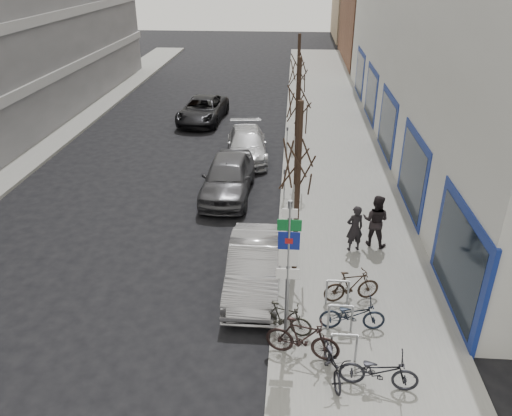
% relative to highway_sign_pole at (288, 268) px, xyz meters
% --- Properties ---
extents(ground, '(120.00, 120.00, 0.00)m').
position_rel_highway_sign_pole_xyz_m(ground, '(-2.40, 0.01, -2.46)').
color(ground, black).
rests_on(ground, ground).
extents(sidewalk_east, '(5.00, 70.00, 0.15)m').
position_rel_highway_sign_pole_xyz_m(sidewalk_east, '(2.10, 10.01, -2.38)').
color(sidewalk_east, slate).
rests_on(sidewalk_east, ground).
extents(brick_building_far, '(12.00, 14.00, 8.00)m').
position_rel_highway_sign_pole_xyz_m(brick_building_far, '(10.60, 40.01, 1.54)').
color(brick_building_far, brown).
rests_on(brick_building_far, ground).
extents(highway_sign_pole, '(0.55, 0.10, 4.20)m').
position_rel_highway_sign_pole_xyz_m(highway_sign_pole, '(0.00, 0.00, 0.00)').
color(highway_sign_pole, gray).
rests_on(highway_sign_pole, ground).
extents(bike_rack, '(0.66, 2.26, 0.83)m').
position_rel_highway_sign_pole_xyz_m(bike_rack, '(1.40, 0.61, -1.80)').
color(bike_rack, gray).
rests_on(bike_rack, sidewalk_east).
extents(tree_near, '(1.80, 1.80, 5.50)m').
position_rel_highway_sign_pole_xyz_m(tree_near, '(0.20, 3.51, 1.65)').
color(tree_near, black).
rests_on(tree_near, ground).
extents(tree_mid, '(1.80, 1.80, 5.50)m').
position_rel_highway_sign_pole_xyz_m(tree_mid, '(0.20, 10.01, 1.65)').
color(tree_mid, black).
rests_on(tree_mid, ground).
extents(tree_far, '(1.80, 1.80, 5.50)m').
position_rel_highway_sign_pole_xyz_m(tree_far, '(0.20, 16.51, 1.65)').
color(tree_far, black).
rests_on(tree_far, ground).
extents(meter_front, '(0.10, 0.08, 1.27)m').
position_rel_highway_sign_pole_xyz_m(meter_front, '(-0.25, 3.01, -1.54)').
color(meter_front, gray).
rests_on(meter_front, sidewalk_east).
extents(meter_mid, '(0.10, 0.08, 1.27)m').
position_rel_highway_sign_pole_xyz_m(meter_mid, '(-0.25, 8.51, -1.54)').
color(meter_mid, gray).
rests_on(meter_mid, sidewalk_east).
extents(meter_back, '(0.10, 0.08, 1.27)m').
position_rel_highway_sign_pole_xyz_m(meter_back, '(-0.25, 14.01, -1.54)').
color(meter_back, gray).
rests_on(meter_back, sidewalk_east).
extents(bike_near_left, '(0.76, 1.67, 0.98)m').
position_rel_highway_sign_pole_xyz_m(bike_near_left, '(1.11, -0.98, -1.82)').
color(bike_near_left, black).
rests_on(bike_near_left, sidewalk_east).
extents(bike_near_right, '(1.94, 0.94, 1.13)m').
position_rel_highway_sign_pole_xyz_m(bike_near_right, '(0.41, -0.39, -1.74)').
color(bike_near_right, black).
rests_on(bike_near_right, sidewalk_east).
extents(bike_mid_curb, '(1.74, 0.59, 1.05)m').
position_rel_highway_sign_pole_xyz_m(bike_mid_curb, '(1.72, 0.72, -1.78)').
color(bike_mid_curb, black).
rests_on(bike_mid_curb, sidewalk_east).
extents(bike_mid_inner, '(1.61, 0.84, 0.94)m').
position_rel_highway_sign_pole_xyz_m(bike_mid_inner, '(-0.07, 0.43, -1.84)').
color(bike_mid_inner, black).
rests_on(bike_mid_inner, sidewalk_east).
extents(bike_far_curb, '(1.83, 0.73, 1.09)m').
position_rel_highway_sign_pole_xyz_m(bike_far_curb, '(2.12, -1.25, -1.76)').
color(bike_far_curb, black).
rests_on(bike_far_curb, sidewalk_east).
extents(bike_far_inner, '(1.72, 0.88, 1.00)m').
position_rel_highway_sign_pole_xyz_m(bike_far_inner, '(1.82, 1.95, -1.81)').
color(bike_far_inner, black).
rests_on(bike_far_inner, sidewalk_east).
extents(parked_car_front, '(1.55, 4.37, 1.43)m').
position_rel_highway_sign_pole_xyz_m(parked_car_front, '(-1.00, 2.61, -1.74)').
color(parked_car_front, '#97969B').
rests_on(parked_car_front, ground).
extents(parked_car_mid, '(2.05, 4.89, 1.65)m').
position_rel_highway_sign_pole_xyz_m(parked_car_mid, '(-2.60, 9.03, -1.63)').
color(parked_car_mid, '#444449').
rests_on(parked_car_mid, ground).
extents(parked_car_back, '(2.48, 4.94, 1.38)m').
position_rel_highway_sign_pole_xyz_m(parked_car_back, '(-2.22, 13.38, -1.77)').
color(parked_car_back, '#B3B4B8').
rests_on(parked_car_back, ground).
extents(lane_car, '(2.74, 5.30, 1.43)m').
position_rel_highway_sign_pole_xyz_m(lane_car, '(-5.42, 19.27, -1.74)').
color(lane_car, black).
rests_on(lane_car, ground).
extents(pedestrian_near, '(0.69, 0.56, 1.63)m').
position_rel_highway_sign_pole_xyz_m(pedestrian_near, '(2.15, 4.74, -1.49)').
color(pedestrian_near, black).
rests_on(pedestrian_near, sidewalk_east).
extents(pedestrian_far, '(0.81, 0.69, 1.85)m').
position_rel_highway_sign_pole_xyz_m(pedestrian_far, '(2.87, 5.14, -1.38)').
color(pedestrian_far, black).
rests_on(pedestrian_far, sidewalk_east).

